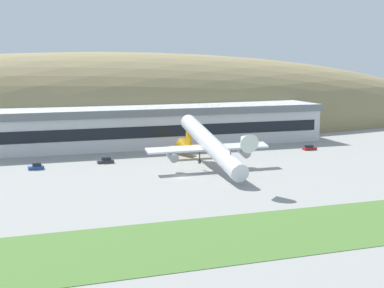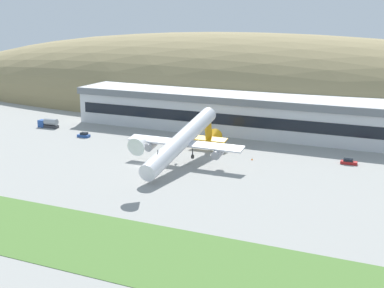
% 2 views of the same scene
% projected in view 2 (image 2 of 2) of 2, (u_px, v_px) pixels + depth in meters
% --- Properties ---
extents(ground_plane, '(390.99, 390.99, 0.00)m').
position_uv_depth(ground_plane, '(142.00, 165.00, 138.31)').
color(ground_plane, gray).
extents(grass_strip_foreground, '(351.89, 21.89, 0.08)m').
position_uv_depth(grass_strip_foreground, '(24.00, 227.00, 99.44)').
color(grass_strip_foreground, '#4C7533').
rests_on(grass_strip_foreground, ground_plane).
extents(hill_backdrop, '(325.58, 78.78, 60.57)m').
position_uv_depth(hill_backdrop, '(246.00, 108.00, 218.98)').
color(hill_backdrop, '#8E7F56').
rests_on(hill_backdrop, ground_plane).
extents(terminal_building, '(109.43, 22.42, 12.55)m').
position_uv_depth(terminal_building, '(234.00, 109.00, 176.95)').
color(terminal_building, silver).
rests_on(terminal_building, ground_plane).
extents(cargo_airplane, '(32.11, 47.41, 13.34)m').
position_uv_depth(cargo_airplane, '(183.00, 141.00, 137.99)').
color(cargo_airplane, silver).
extents(service_car_0, '(4.28, 1.87, 1.43)m').
position_uv_depth(service_car_0, '(349.00, 162.00, 139.34)').
color(service_car_0, '#B21E1E').
rests_on(service_car_0, ground_plane).
extents(service_car_1, '(3.98, 2.16, 1.53)m').
position_uv_depth(service_car_1, '(84.00, 135.00, 168.58)').
color(service_car_1, '#264C99').
rests_on(service_car_1, ground_plane).
extents(service_car_2, '(4.35, 1.89, 1.48)m').
position_uv_depth(service_car_2, '(138.00, 139.00, 163.69)').
color(service_car_2, '#333338').
rests_on(service_car_2, ground_plane).
extents(fuel_truck, '(7.34, 2.52, 3.13)m').
position_uv_depth(fuel_truck, '(48.00, 123.00, 182.07)').
color(fuel_truck, '#264C99').
rests_on(fuel_truck, ground_plane).
extents(traffic_cone_0, '(0.52, 0.52, 0.58)m').
position_uv_depth(traffic_cone_0, '(252.00, 159.00, 143.25)').
color(traffic_cone_0, orange).
rests_on(traffic_cone_0, ground_plane).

